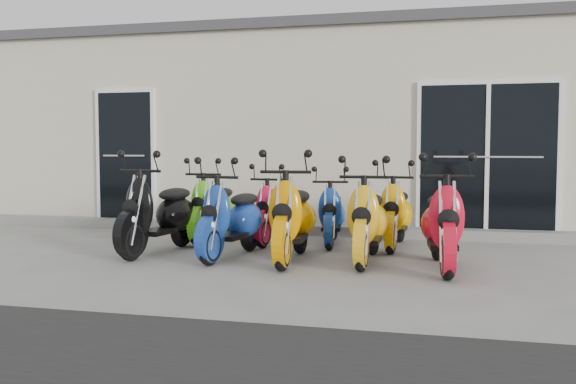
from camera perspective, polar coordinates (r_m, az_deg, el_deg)
name	(u,v)px	position (r m, az deg, el deg)	size (l,w,h in m)	color
ground	(276,256)	(7.99, -1.05, -5.67)	(80.00, 80.00, 0.00)	gray
building	(344,134)	(12.97, 4.97, 5.13)	(14.00, 6.00, 3.20)	beige
roof_cap	(344,50)	(13.11, 5.01, 12.49)	(14.20, 6.20, 0.16)	#3F3F42
front_step	(310,229)	(9.92, 2.00, -3.34)	(14.00, 0.40, 0.15)	gray
door_left	(126,152)	(11.09, -14.23, 3.46)	(1.07, 0.08, 2.22)	black
door_right	(487,153)	(9.79, 17.29, 3.34)	(2.02, 0.08, 2.22)	black
scooter_front_black	(159,202)	(8.24, -11.40, -0.85)	(0.65, 1.77, 1.31)	black
scooter_front_blue	(232,207)	(7.79, -5.02, -1.35)	(0.61, 1.67, 1.23)	navy
scooter_front_orange_a	(292,205)	(7.49, 0.39, -1.20)	(0.65, 1.79, 1.32)	#D58600
scooter_front_orange_b	(368,209)	(7.48, 7.13, -1.50)	(0.62, 1.70, 1.26)	gold
scooter_front_red	(443,211)	(7.21, 13.58, -1.65)	(0.63, 1.75, 1.29)	red
scooter_back_green	(213,199)	(9.21, -6.64, -0.64)	(0.59, 1.63, 1.20)	#53C016
scooter_back_red	(276,203)	(8.98, -1.04, -0.98)	(0.55, 1.52, 1.12)	#DF1442
scooter_back_blue	(332,205)	(8.83, 3.90, -1.16)	(0.54, 1.48, 1.10)	navy
scooter_back_yellow	(396,203)	(8.65, 9.59, -1.01)	(0.58, 1.61, 1.19)	#E8A207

